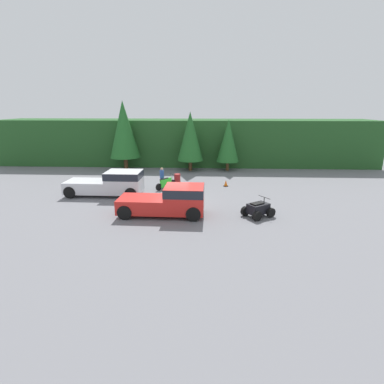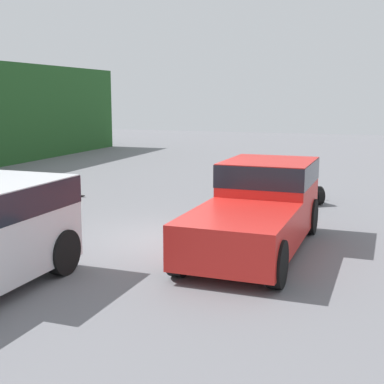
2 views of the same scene
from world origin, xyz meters
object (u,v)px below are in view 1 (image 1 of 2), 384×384
(steel_barrel, at_px, (177,179))
(pickup_truck_second, at_px, (112,183))
(dirt_bike, at_px, (166,183))
(rider_person, at_px, (162,177))
(quad_atv, at_px, (258,209))
(pickup_truck_red, at_px, (170,200))
(traffic_cone, at_px, (226,183))

(steel_barrel, bearing_deg, pickup_truck_second, -140.05)
(dirt_bike, relative_size, rider_person, 1.09)
(dirt_bike, xyz_separation_m, rider_person, (-0.36, 0.27, 0.50))
(pickup_truck_second, bearing_deg, quad_atv, -20.63)
(rider_person, height_order, steel_barrel, rider_person)
(dirt_bike, distance_m, steel_barrel, 1.97)
(pickup_truck_red, height_order, traffic_cone, pickup_truck_red)
(pickup_truck_second, bearing_deg, pickup_truck_red, -38.95)
(dirt_bike, bearing_deg, quad_atv, -96.89)
(dirt_bike, bearing_deg, rider_person, 90.38)
(pickup_truck_red, relative_size, rider_person, 3.11)
(pickup_truck_red, distance_m, dirt_bike, 6.58)
(traffic_cone, bearing_deg, pickup_truck_red, -118.38)
(dirt_bike, xyz_separation_m, steel_barrel, (0.80, 1.80, -0.02))
(quad_atv, bearing_deg, traffic_cone, 66.91)
(dirt_bike, xyz_separation_m, traffic_cone, (5.17, 1.02, -0.21))
(rider_person, relative_size, traffic_cone, 3.22)
(pickup_truck_red, distance_m, rider_person, 6.89)
(traffic_cone, bearing_deg, dirt_bike, -168.86)
(pickup_truck_red, bearing_deg, pickup_truck_second, 141.25)
(dirt_bike, bearing_deg, traffic_cone, -42.14)
(quad_atv, bearing_deg, pickup_truck_second, 123.33)
(rider_person, bearing_deg, pickup_truck_second, 167.45)
(quad_atv, xyz_separation_m, rider_person, (-7.12, 6.71, 0.49))
(pickup_truck_red, relative_size, steel_barrel, 6.26)
(rider_person, bearing_deg, traffic_cone, -39.17)
(pickup_truck_red, xyz_separation_m, steel_barrel, (-0.33, 8.26, -0.59))
(traffic_cone, relative_size, steel_barrel, 0.62)
(pickup_truck_red, height_order, quad_atv, pickup_truck_red)
(pickup_truck_second, bearing_deg, rider_person, 35.28)
(traffic_cone, height_order, steel_barrel, steel_barrel)
(dirt_bike, bearing_deg, pickup_truck_red, -133.36)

